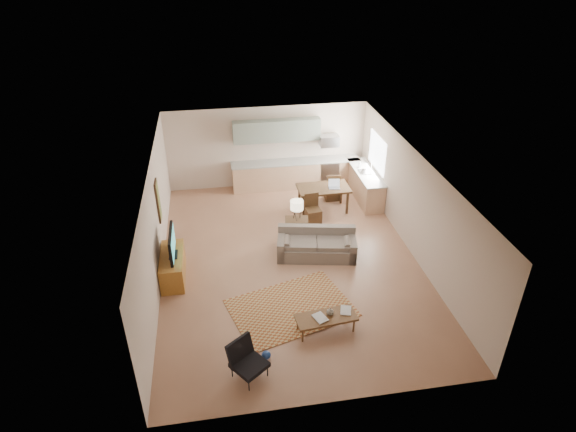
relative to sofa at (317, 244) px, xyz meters
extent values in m
plane|color=#936349|center=(-0.72, -0.06, -0.37)|extent=(9.00, 9.00, 0.00)
plane|color=white|center=(-0.72, -0.06, 2.33)|extent=(9.00, 9.00, 0.00)
plane|color=#C1AC9B|center=(-0.72, 4.44, 0.98)|extent=(6.50, 0.00, 6.50)
plane|color=#C1AC9B|center=(-0.72, -4.56, 0.98)|extent=(6.50, 0.00, 6.50)
plane|color=#C1AC9B|center=(-3.97, -0.06, 0.98)|extent=(0.00, 9.00, 9.00)
plane|color=#C1AC9B|center=(2.53, -0.06, 0.98)|extent=(0.00, 9.00, 9.00)
cube|color=#A5A8AD|center=(1.28, 4.12, 0.08)|extent=(0.62, 0.62, 0.90)
cube|color=#A5A8AD|center=(1.28, 4.14, 1.18)|extent=(0.62, 0.40, 0.35)
cube|color=gray|center=(-0.42, 4.27, 1.58)|extent=(2.80, 0.34, 0.70)
cube|color=white|center=(2.51, 2.94, 1.18)|extent=(0.02, 1.40, 1.05)
cube|color=brown|center=(-1.01, -1.94, -0.36)|extent=(3.05, 2.50, 0.02)
imported|color=maroon|center=(-0.65, -2.83, 0.03)|extent=(0.46, 0.49, 0.03)
imported|color=navy|center=(-0.05, -2.61, 0.03)|extent=(0.40, 0.44, 0.02)
imported|color=black|center=(-0.30, -2.69, 0.10)|extent=(0.23, 0.23, 0.16)
imported|color=beige|center=(2.11, 3.28, 0.65)|extent=(0.10, 0.11, 0.19)
camera|label=1|loc=(-2.43, -10.18, 6.96)|focal=30.00mm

